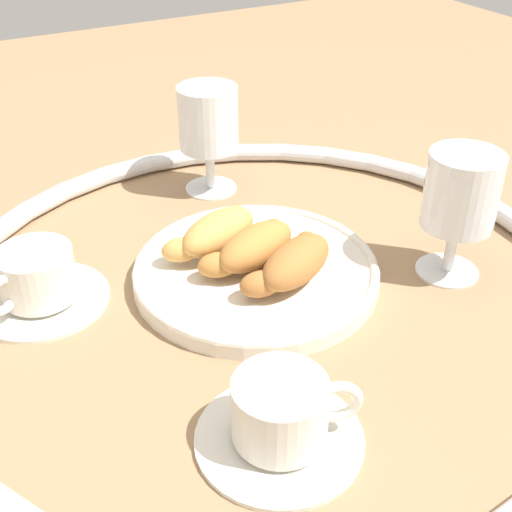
# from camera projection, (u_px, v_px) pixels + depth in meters

# --- Properties ---
(ground_plane) EXTENTS (2.20, 2.20, 0.00)m
(ground_plane) POSITION_uv_depth(u_px,v_px,m) (264.00, 294.00, 0.70)
(ground_plane) COLOR #997551
(table_chrome_rim) EXTENTS (0.68, 0.68, 0.02)m
(table_chrome_rim) POSITION_uv_depth(u_px,v_px,m) (264.00, 284.00, 0.69)
(table_chrome_rim) COLOR silver
(table_chrome_rim) RESTS_ON ground_plane
(pastry_plate) EXTENTS (0.26, 0.26, 0.02)m
(pastry_plate) POSITION_uv_depth(u_px,v_px,m) (256.00, 271.00, 0.72)
(pastry_plate) COLOR silver
(pastry_plate) RESTS_ON ground_plane
(croissant_large) EXTENTS (0.12, 0.10, 0.04)m
(croissant_large) POSITION_uv_depth(u_px,v_px,m) (294.00, 262.00, 0.68)
(croissant_large) COLOR #AD6B33
(croissant_large) RESTS_ON pastry_plate
(croissant_small) EXTENTS (0.13, 0.09, 0.04)m
(croissant_small) POSITION_uv_depth(u_px,v_px,m) (254.00, 247.00, 0.70)
(croissant_small) COLOR #BC7A38
(croissant_small) RESTS_ON pastry_plate
(croissant_extra) EXTENTS (0.13, 0.09, 0.04)m
(croissant_extra) POSITION_uv_depth(u_px,v_px,m) (216.00, 232.00, 0.73)
(croissant_extra) COLOR #D6994C
(croissant_extra) RESTS_ON pastry_plate
(coffee_cup_near) EXTENTS (0.14, 0.14, 0.06)m
(coffee_cup_near) POSITION_uv_depth(u_px,v_px,m) (281.00, 417.00, 0.52)
(coffee_cup_near) COLOR silver
(coffee_cup_near) RESTS_ON ground_plane
(coffee_cup_far) EXTENTS (0.14, 0.14, 0.06)m
(coffee_cup_far) POSITION_uv_depth(u_px,v_px,m) (38.00, 282.00, 0.67)
(coffee_cup_far) COLOR silver
(coffee_cup_far) RESTS_ON ground_plane
(juice_glass_left) EXTENTS (0.08, 0.08, 0.14)m
(juice_glass_left) POSITION_uv_depth(u_px,v_px,m) (461.00, 197.00, 0.68)
(juice_glass_left) COLOR white
(juice_glass_left) RESTS_ON ground_plane
(juice_glass_right) EXTENTS (0.08, 0.08, 0.14)m
(juice_glass_right) POSITION_uv_depth(u_px,v_px,m) (208.00, 124.00, 0.85)
(juice_glass_right) COLOR white
(juice_glass_right) RESTS_ON ground_plane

